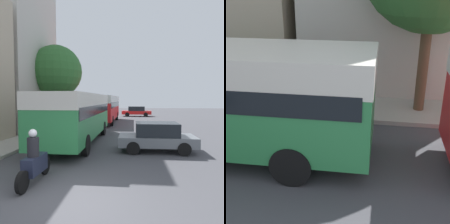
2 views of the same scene
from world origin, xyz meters
The scene contains 1 object.
pedestrian_walking_away centered at (-5.35, 9.44, 0.99)m, with size 0.39×0.39×1.66m.
Camera 2 is at (5.41, 12.51, 4.53)m, focal length 50.00 mm.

